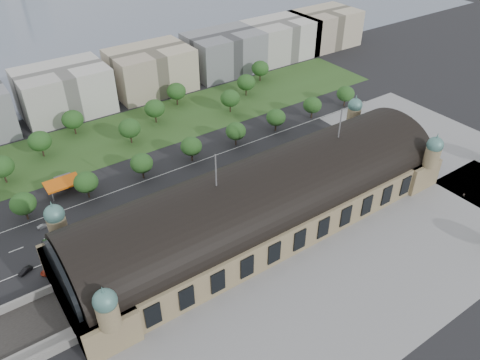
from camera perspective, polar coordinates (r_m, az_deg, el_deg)
ground at (r=176.93m, az=2.83°, el=-5.23°), size 900.00×900.00×0.00m
station at (r=170.45m, az=2.93°, el=-2.60°), size 150.00×48.40×44.30m
plaza_south at (r=160.48m, az=15.56°, el=-12.09°), size 190.00×48.00×0.12m
plaza_east at (r=243.43m, az=22.56°, el=4.20°), size 56.00×100.00×0.12m
road_slab at (r=194.38m, az=-8.72°, el=-1.41°), size 260.00×26.00×0.10m
grass_belt at (r=239.25m, az=-13.81°, el=5.47°), size 300.00×45.00×0.10m
petrol_station at (r=206.10m, az=-20.71°, el=-0.19°), size 14.00×13.00×5.05m
lake at (r=427.65m, az=-23.32°, el=16.93°), size 700.00×320.00×0.08m
office_3 at (r=265.05m, az=-20.66°, el=10.12°), size 45.00×32.00×24.00m
office_4 at (r=279.60m, az=-10.81°, el=13.03°), size 45.00×32.00×24.00m
office_5 at (r=301.82m, az=-1.99°, el=15.28°), size 45.00×32.00×24.00m
office_6 at (r=327.11m, az=4.91°, el=16.77°), size 45.00×32.00×24.00m
office_7 at (r=352.90m, az=10.21°, el=17.75°), size 45.00×32.00×24.00m
tree_row_2 at (r=191.54m, az=-24.94°, el=-2.63°), size 9.60×9.60×11.52m
tree_row_3 at (r=194.55m, az=-18.27°, el=-0.26°), size 9.60×9.60×11.52m
tree_row_4 at (r=200.41m, az=-11.91°, el=2.01°), size 9.60×9.60×11.52m
tree_row_5 at (r=208.88m, az=-5.97°, el=4.10°), size 9.60×9.60×11.52m
tree_row_6 at (r=219.66m, az=-0.52°, el=5.98°), size 9.60×9.60×11.52m
tree_row_7 at (r=232.42m, az=4.40°, el=7.61°), size 9.60×9.60×11.52m
tree_row_8 at (r=246.86m, az=8.82°, el=9.02°), size 9.60×9.60×11.52m
tree_row_9 at (r=262.71m, az=12.75°, el=10.22°), size 9.60×9.60×11.52m
tree_belt_3 at (r=216.64m, az=-27.11°, el=1.47°), size 10.40×10.40×12.48m
tree_belt_4 at (r=228.88m, az=-23.22°, el=4.38°), size 10.40×10.40×12.48m
tree_belt_5 at (r=242.58m, az=-19.73°, el=6.96°), size 10.40×10.40×12.48m
tree_belt_6 at (r=226.85m, az=-13.32°, el=6.16°), size 10.40×10.40×12.48m
tree_belt_7 at (r=243.06m, az=-10.37°, el=8.58°), size 10.40×10.40×12.48m
tree_belt_8 at (r=260.20m, az=-7.77°, el=10.68°), size 10.40×10.40×12.48m
tree_belt_9 at (r=249.97m, az=-1.22°, el=9.94°), size 10.40×10.40×12.48m
tree_belt_10 at (r=268.83m, az=0.76°, el=11.82°), size 10.40×10.40×12.48m
tree_belt_11 at (r=288.20m, az=2.49°, el=13.44°), size 10.40×10.40×12.48m
traffic_car_1 at (r=188.93m, az=-22.87°, el=-5.20°), size 4.17×1.47×1.37m
traffic_car_2 at (r=180.35m, az=-22.01°, el=-7.12°), size 5.16×2.64×1.39m
traffic_car_4 at (r=211.78m, az=1.43°, el=2.63°), size 4.09×1.84×1.36m
traffic_car_6 at (r=239.91m, az=12.78°, el=5.91°), size 5.22×2.53×1.43m
parked_car_0 at (r=173.03m, az=-24.70°, el=-10.01°), size 5.10×3.52×1.59m
parked_car_1 at (r=170.31m, az=-22.31°, el=-10.09°), size 6.41×5.03×1.62m
parked_car_2 at (r=176.16m, az=-15.84°, el=-6.76°), size 4.83×3.38×1.30m
parked_car_3 at (r=177.19m, az=-10.27°, el=-5.49°), size 4.57×3.93×1.48m
parked_car_4 at (r=178.09m, az=-13.07°, el=-5.68°), size 4.45×3.85×1.45m
parked_car_5 at (r=175.45m, az=-15.79°, el=-6.91°), size 6.00×4.56×1.51m
parked_car_6 at (r=185.01m, az=-6.27°, el=-3.05°), size 5.43×4.24×1.47m
bus_west at (r=184.43m, az=-7.95°, el=-2.96°), size 12.31×3.85×3.38m
bus_mid at (r=197.10m, az=0.04°, el=0.20°), size 11.52×3.37×3.17m
bus_east at (r=204.39m, az=3.40°, el=1.53°), size 11.08×2.72×3.08m
pedestrian_2 at (r=209.55m, az=25.64°, el=-1.63°), size 0.72×0.99×1.83m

